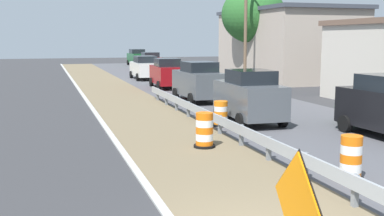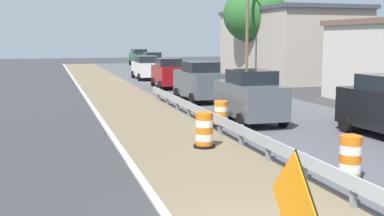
{
  "view_description": "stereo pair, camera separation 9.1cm",
  "coord_description": "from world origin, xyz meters",
  "px_view_note": "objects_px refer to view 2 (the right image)",
  "views": [
    {
      "loc": [
        -3.51,
        -6.94,
        3.5
      ],
      "look_at": [
        1.18,
        8.13,
        1.18
      ],
      "focal_mm": 44.41,
      "sensor_mm": 36.0,
      "label": 1
    },
    {
      "loc": [
        -3.42,
        -6.96,
        3.5
      ],
      "look_at": [
        1.18,
        8.13,
        1.18
      ],
      "focal_mm": 44.41,
      "sensor_mm": 36.0,
      "label": 2
    }
  ],
  "objects_px": {
    "car_distant_a": "(139,57)",
    "car_lead_far_lane": "(147,68)",
    "car_trailing_far_lane": "(250,96)",
    "warning_sign_diamond": "(293,207)",
    "car_lead_near_lane": "(168,73)",
    "car_mid_far_lane": "(153,61)",
    "traffic_barrel_mid": "(221,115)",
    "traffic_barrel_nearest": "(350,160)",
    "traffic_barrel_close": "(204,132)",
    "car_distant_b": "(199,82)",
    "utility_pole_mid": "(247,21)"
  },
  "relations": [
    {
      "from": "traffic_barrel_close",
      "to": "car_lead_near_lane",
      "type": "xyz_separation_m",
      "value": [
        3.41,
        18.33,
        0.54
      ]
    },
    {
      "from": "traffic_barrel_nearest",
      "to": "utility_pole_mid",
      "type": "relative_size",
      "value": 0.12
    },
    {
      "from": "warning_sign_diamond",
      "to": "car_lead_far_lane",
      "type": "height_order",
      "value": "car_lead_far_lane"
    },
    {
      "from": "car_lead_far_lane",
      "to": "car_trailing_far_lane",
      "type": "relative_size",
      "value": 1.11
    },
    {
      "from": "traffic_barrel_mid",
      "to": "car_mid_far_lane",
      "type": "bearing_deg",
      "value": 82.17
    },
    {
      "from": "warning_sign_diamond",
      "to": "traffic_barrel_nearest",
      "type": "xyz_separation_m",
      "value": [
        3.7,
        3.81,
        -0.53
      ]
    },
    {
      "from": "traffic_barrel_mid",
      "to": "utility_pole_mid",
      "type": "height_order",
      "value": "utility_pole_mid"
    },
    {
      "from": "car_lead_near_lane",
      "to": "car_trailing_far_lane",
      "type": "bearing_deg",
      "value": -178.64
    },
    {
      "from": "traffic_barrel_close",
      "to": "car_lead_far_lane",
      "type": "distance_m",
      "value": 26.11
    },
    {
      "from": "car_lead_far_lane",
      "to": "car_distant_b",
      "type": "height_order",
      "value": "car_distant_b"
    },
    {
      "from": "traffic_barrel_mid",
      "to": "car_distant_b",
      "type": "relative_size",
      "value": 0.24
    },
    {
      "from": "traffic_barrel_nearest",
      "to": "car_distant_b",
      "type": "relative_size",
      "value": 0.27
    },
    {
      "from": "car_trailing_far_lane",
      "to": "car_distant_b",
      "type": "relative_size",
      "value": 0.98
    },
    {
      "from": "traffic_barrel_nearest",
      "to": "car_lead_near_lane",
      "type": "height_order",
      "value": "car_lead_near_lane"
    },
    {
      "from": "traffic_barrel_mid",
      "to": "car_trailing_far_lane",
      "type": "height_order",
      "value": "car_trailing_far_lane"
    },
    {
      "from": "traffic_barrel_nearest",
      "to": "car_distant_a",
      "type": "distance_m",
      "value": 51.63
    },
    {
      "from": "utility_pole_mid",
      "to": "car_distant_a",
      "type": "bearing_deg",
      "value": 96.57
    },
    {
      "from": "car_trailing_far_lane",
      "to": "car_distant_b",
      "type": "height_order",
      "value": "car_distant_b"
    },
    {
      "from": "utility_pole_mid",
      "to": "traffic_barrel_nearest",
      "type": "bearing_deg",
      "value": -107.62
    },
    {
      "from": "traffic_barrel_mid",
      "to": "car_trailing_far_lane",
      "type": "relative_size",
      "value": 0.25
    },
    {
      "from": "car_lead_near_lane",
      "to": "car_trailing_far_lane",
      "type": "relative_size",
      "value": 1.04
    },
    {
      "from": "car_mid_far_lane",
      "to": "utility_pole_mid",
      "type": "xyz_separation_m",
      "value": [
        3.24,
        -19.01,
        3.81
      ]
    },
    {
      "from": "traffic_barrel_mid",
      "to": "car_lead_near_lane",
      "type": "distance_m",
      "value": 15.04
    },
    {
      "from": "traffic_barrel_close",
      "to": "traffic_barrel_mid",
      "type": "height_order",
      "value": "traffic_barrel_close"
    },
    {
      "from": "car_distant_b",
      "to": "car_distant_a",
      "type": "bearing_deg",
      "value": -7.45
    },
    {
      "from": "traffic_barrel_close",
      "to": "car_lead_far_lane",
      "type": "xyz_separation_m",
      "value": [
        3.41,
        25.89,
        0.49
      ]
    },
    {
      "from": "car_lead_far_lane",
      "to": "car_trailing_far_lane",
      "type": "distance_m",
      "value": 22.11
    },
    {
      "from": "car_mid_far_lane",
      "to": "car_lead_near_lane",
      "type": "bearing_deg",
      "value": -9.39
    },
    {
      "from": "traffic_barrel_nearest",
      "to": "car_mid_far_lane",
      "type": "relative_size",
      "value": 0.25
    },
    {
      "from": "car_distant_b",
      "to": "car_mid_far_lane",
      "type": "bearing_deg",
      "value": -8.92
    },
    {
      "from": "car_lead_near_lane",
      "to": "car_mid_far_lane",
      "type": "distance_m",
      "value": 20.41
    },
    {
      "from": "car_lead_near_lane",
      "to": "car_distant_b",
      "type": "relative_size",
      "value": 1.01
    },
    {
      "from": "traffic_barrel_close",
      "to": "car_lead_near_lane",
      "type": "height_order",
      "value": "car_lead_near_lane"
    },
    {
      "from": "traffic_barrel_close",
      "to": "car_lead_far_lane",
      "type": "bearing_deg",
      "value": 82.5
    },
    {
      "from": "traffic_barrel_nearest",
      "to": "car_distant_b",
      "type": "distance_m",
      "value": 15.46
    },
    {
      "from": "traffic_barrel_nearest",
      "to": "traffic_barrel_mid",
      "type": "height_order",
      "value": "traffic_barrel_nearest"
    },
    {
      "from": "traffic_barrel_close",
      "to": "utility_pole_mid",
      "type": "relative_size",
      "value": 0.12
    },
    {
      "from": "traffic_barrel_close",
      "to": "car_lead_near_lane",
      "type": "relative_size",
      "value": 0.27
    },
    {
      "from": "warning_sign_diamond",
      "to": "car_mid_far_lane",
      "type": "distance_m",
      "value": 47.49
    },
    {
      "from": "car_distant_a",
      "to": "car_lead_far_lane",
      "type": "bearing_deg",
      "value": -10.64
    },
    {
      "from": "traffic_barrel_mid",
      "to": "car_trailing_far_lane",
      "type": "bearing_deg",
      "value": 15.65
    },
    {
      "from": "car_lead_far_lane",
      "to": "car_mid_far_lane",
      "type": "relative_size",
      "value": 1.02
    },
    {
      "from": "car_mid_far_lane",
      "to": "car_trailing_far_lane",
      "type": "relative_size",
      "value": 1.09
    },
    {
      "from": "warning_sign_diamond",
      "to": "car_distant_b",
      "type": "relative_size",
      "value": 0.46
    },
    {
      "from": "warning_sign_diamond",
      "to": "traffic_barrel_close",
      "type": "height_order",
      "value": "warning_sign_diamond"
    },
    {
      "from": "traffic_barrel_nearest",
      "to": "car_lead_near_lane",
      "type": "relative_size",
      "value": 0.27
    },
    {
      "from": "traffic_barrel_close",
      "to": "traffic_barrel_mid",
      "type": "distance_m",
      "value": 3.85
    },
    {
      "from": "car_lead_near_lane",
      "to": "car_lead_far_lane",
      "type": "relative_size",
      "value": 0.93
    },
    {
      "from": "car_lead_near_lane",
      "to": "car_distant_a",
      "type": "bearing_deg",
      "value": -4.67
    },
    {
      "from": "car_trailing_far_lane",
      "to": "warning_sign_diamond",
      "type": "bearing_deg",
      "value": 160.53
    }
  ]
}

